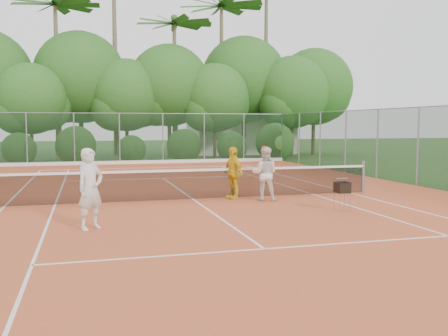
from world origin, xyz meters
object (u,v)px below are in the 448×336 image
(player_white, at_px, (90,189))
(ball_hopper, at_px, (342,188))
(player_center_grp, at_px, (265,174))
(player_yellow, at_px, (233,173))

(player_white, relative_size, ball_hopper, 2.30)
(player_center_grp, distance_m, player_yellow, 1.05)
(player_white, bearing_deg, player_yellow, 1.18)
(player_white, xyz_separation_m, ball_hopper, (6.58, 0.62, -0.28))
(player_white, height_order, player_center_grp, player_white)
(player_center_grp, xyz_separation_m, ball_hopper, (1.37, -2.33, -0.21))
(player_center_grp, bearing_deg, ball_hopper, -59.55)
(ball_hopper, bearing_deg, player_yellow, 118.33)
(player_white, bearing_deg, ball_hopper, -32.82)
(player_white, bearing_deg, player_center_grp, -8.63)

